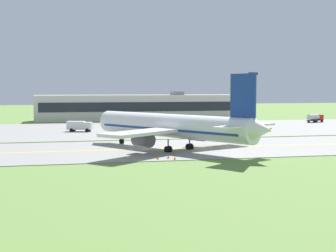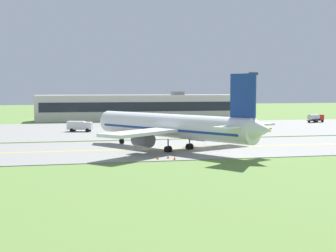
{
  "view_description": "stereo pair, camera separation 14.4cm",
  "coord_description": "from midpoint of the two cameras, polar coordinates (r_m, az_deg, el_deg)",
  "views": [
    {
      "loc": [
        -24.28,
        -82.34,
        10.42
      ],
      "look_at": [
        -5.37,
        0.4,
        4.0
      ],
      "focal_mm": 52.32,
      "sensor_mm": 36.0,
      "label": 1
    },
    {
      "loc": [
        -24.14,
        -82.37,
        10.42
      ],
      "look_at": [
        -5.37,
        0.4,
        4.0
      ],
      "focal_mm": 52.32,
      "sensor_mm": 36.0,
      "label": 2
    }
  ],
  "objects": [
    {
      "name": "apron_light_mast",
      "position": [
        127.65,
        9.92,
        3.77
      ],
      "size": [
        2.4,
        0.5,
        14.7
      ],
      "color": "gray",
      "rests_on": "ground"
    },
    {
      "name": "taxiway_strip",
      "position": [
        86.46,
        3.58,
        -2.57
      ],
      "size": [
        240.0,
        28.0,
        0.1
      ],
      "primitive_type": "cube",
      "color": "gray",
      "rests_on": "ground"
    },
    {
      "name": "ground_plane",
      "position": [
        86.47,
        3.58,
        -2.6
      ],
      "size": [
        500.0,
        500.0,
        0.0
      ],
      "primitive_type": "plane",
      "color": "olive"
    },
    {
      "name": "taxiway_centreline",
      "position": [
        86.46,
        3.58,
        -2.53
      ],
      "size": [
        220.0,
        0.6,
        0.01
      ],
      "primitive_type": "cube",
      "color": "yellow",
      "rests_on": "taxiway_strip"
    },
    {
      "name": "traffic_cone_far_edge",
      "position": [
        72.08,
        -1.16,
        -3.75
      ],
      "size": [
        0.44,
        0.44,
        0.6
      ],
      "primitive_type": "cone",
      "color": "orange",
      "rests_on": "ground"
    },
    {
      "name": "service_truck_catering",
      "position": [
        121.03,
        -10.23,
        0.05
      ],
      "size": [
        6.34,
        3.85,
        2.6
      ],
      "color": "silver",
      "rests_on": "ground"
    },
    {
      "name": "apron_pad",
      "position": [
        129.39,
        2.6,
        -0.27
      ],
      "size": [
        140.0,
        52.0,
        0.1
      ],
      "primitive_type": "cube",
      "color": "gray",
      "rests_on": "ground"
    },
    {
      "name": "terminal_building",
      "position": [
        165.02,
        -3.4,
        2.17
      ],
      "size": [
        67.63,
        11.39,
        9.65
      ],
      "color": "beige",
      "rests_on": "ground"
    },
    {
      "name": "traffic_cone_near_edge",
      "position": [
        71.75,
        0.83,
        -3.78
      ],
      "size": [
        0.44,
        0.44,
        0.6
      ],
      "primitive_type": "cone",
      "color": "orange",
      "rests_on": "ground"
    },
    {
      "name": "service_truck_baggage",
      "position": [
        158.96,
        16.83,
        0.94
      ],
      "size": [
        6.32,
        4.29,
        2.65
      ],
      "color": "red",
      "rests_on": "ground"
    },
    {
      "name": "service_truck_fuel",
      "position": [
        120.75,
        10.04,
        -0.13
      ],
      "size": [
        6.51,
        2.65,
        2.59
      ],
      "color": "yellow",
      "rests_on": "ground"
    },
    {
      "name": "airplane_lead",
      "position": [
        82.82,
        0.6,
        -0.03
      ],
      "size": [
        29.45,
        35.28,
        12.7
      ],
      "color": "white",
      "rests_on": "ground"
    },
    {
      "name": "traffic_cone_mid_edge",
      "position": [
        73.01,
        0.06,
        -3.64
      ],
      "size": [
        0.44,
        0.44,
        0.6
      ],
      "primitive_type": "cone",
      "color": "orange",
      "rests_on": "ground"
    }
  ]
}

